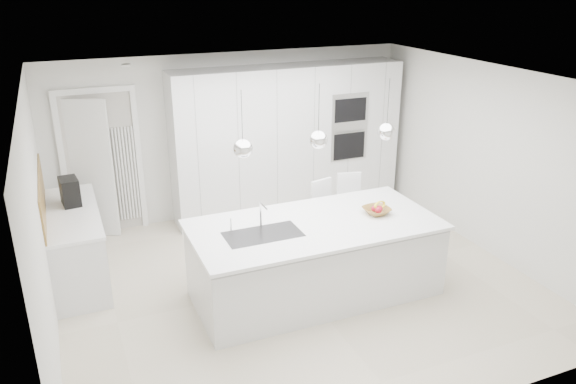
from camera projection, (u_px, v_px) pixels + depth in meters
name	position (u px, v px, depth m)	size (l,w,h in m)	color
floor	(297.00, 283.00, 6.91)	(5.50, 5.50, 0.00)	beige
wall_back	(233.00, 135.00, 8.60)	(5.50, 5.50, 0.00)	silver
wall_left	(40.00, 227.00, 5.46)	(5.00, 5.00, 0.00)	silver
ceiling	(299.00, 80.00, 6.00)	(5.50, 5.50, 0.00)	white
tall_cabinets	(288.00, 141.00, 8.67)	(3.60, 0.60, 2.30)	silver
oven_stack	(350.00, 127.00, 8.66)	(0.62, 0.04, 1.05)	#A5A5A8
doorway_frame	(102.00, 165.00, 7.96)	(1.11, 0.08, 2.13)	white
hallway_door	(84.00, 170.00, 7.83)	(0.82, 0.04, 2.00)	white
radiator	(127.00, 174.00, 8.13)	(0.32, 0.04, 1.40)	white
left_base_cabinets	(76.00, 246.00, 6.90)	(0.60, 1.80, 0.86)	silver
left_worktop	(71.00, 213.00, 6.74)	(0.62, 1.82, 0.04)	white
oak_backsplash	(42.00, 195.00, 6.53)	(0.02, 1.80, 0.50)	olive
island_base	(316.00, 262.00, 6.53)	(2.80, 1.20, 0.86)	silver
island_worktop	(315.00, 225.00, 6.41)	(2.84, 1.40, 0.04)	white
island_sink	(263.00, 241.00, 6.15)	(0.84, 0.44, 0.18)	#3F3F42
island_tap	(261.00, 214.00, 6.26)	(0.02, 0.02, 0.30)	white
pendant_left	(243.00, 149.00, 5.69)	(0.20, 0.20, 0.20)	white
pendant_mid	(318.00, 140.00, 6.00)	(0.20, 0.20, 0.20)	white
pendant_right	(386.00, 132.00, 6.30)	(0.20, 0.20, 0.20)	white
fruit_bowl	(377.00, 211.00, 6.64)	(0.32, 0.32, 0.08)	olive
espresso_machine	(70.00, 192.00, 6.87)	(0.20, 0.32, 0.34)	black
bar_stool_left	(325.00, 220.00, 7.42)	(0.34, 0.47, 1.03)	white
bar_stool_right	(352.00, 213.00, 7.64)	(0.35, 0.48, 1.05)	white
apple_a	(378.00, 210.00, 6.58)	(0.08, 0.08, 0.08)	#B5162C
apple_b	(374.00, 209.00, 6.62)	(0.08, 0.08, 0.08)	#B5162C
apple_c	(379.00, 209.00, 6.61)	(0.08, 0.08, 0.08)	#B5162C
banana_bunch	(380.00, 205.00, 6.62)	(0.20, 0.20, 0.03)	yellow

